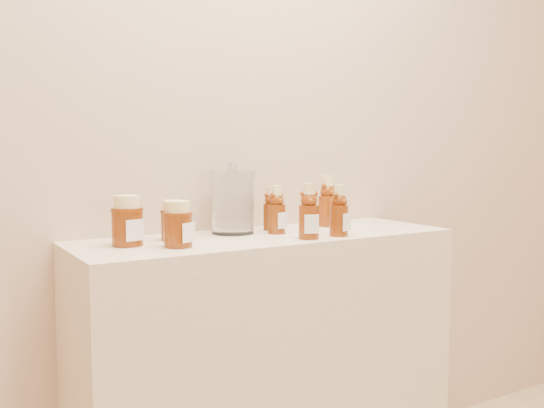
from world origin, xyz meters
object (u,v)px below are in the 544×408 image
bear_bottle_back_left (277,206)px  glass_canister (233,200)px  display_table (268,376)px  honey_jar_left (127,221)px  bear_bottle_front_left (309,207)px

bear_bottle_back_left → glass_canister: (-0.12, 0.07, 0.02)m
bear_bottle_back_left → display_table: bearing=-168.3°
bear_bottle_back_left → honey_jar_left: 0.48m
bear_bottle_front_left → bear_bottle_back_left: bearing=118.0°
bear_bottle_front_left → glass_canister: size_ratio=0.87×
honey_jar_left → bear_bottle_front_left: bearing=-27.2°
bear_bottle_front_left → glass_canister: bearing=142.3°
bear_bottle_front_left → display_table: bearing=136.9°
bear_bottle_back_left → bear_bottle_front_left: size_ratio=0.92×
display_table → bear_bottle_front_left: (0.07, -0.13, 0.54)m
bear_bottle_back_left → honey_jar_left: bear_bottle_back_left is taller
display_table → honey_jar_left: (-0.44, 0.03, 0.52)m
bear_bottle_back_left → glass_canister: size_ratio=0.80×
display_table → glass_canister: 0.57m
bear_bottle_front_left → glass_canister: (-0.14, 0.22, 0.01)m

